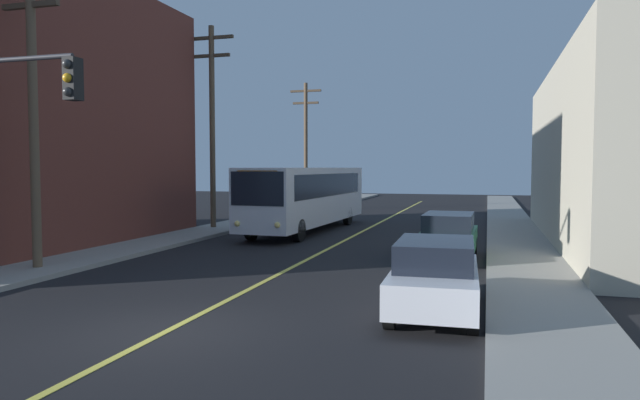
% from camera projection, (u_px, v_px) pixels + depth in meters
% --- Properties ---
extents(ground_plane, '(120.00, 120.00, 0.00)m').
position_uv_depth(ground_plane, '(167.00, 331.00, 11.22)').
color(ground_plane, black).
extents(sidewalk_left, '(2.50, 90.00, 0.15)m').
position_uv_depth(sidewalk_left, '(141.00, 246.00, 22.84)').
color(sidewalk_left, gray).
rests_on(sidewalk_left, ground).
extents(sidewalk_right, '(2.50, 90.00, 0.15)m').
position_uv_depth(sidewalk_right, '(526.00, 263.00, 18.76)').
color(sidewalk_right, gray).
rests_on(sidewalk_right, ground).
extents(lane_stripe_center, '(0.16, 60.00, 0.01)m').
position_uv_depth(lane_stripe_center, '(347.00, 239.00, 25.59)').
color(lane_stripe_center, '#D8CC4C').
rests_on(lane_stripe_center, ground).
extents(city_bus, '(3.03, 12.23, 3.20)m').
position_uv_depth(city_bus, '(307.00, 195.00, 28.90)').
color(city_bus, silver).
rests_on(city_bus, ground).
extents(parked_car_white, '(1.95, 4.46, 1.62)m').
position_uv_depth(parked_car_white, '(435.00, 275.00, 12.57)').
color(parked_car_white, silver).
rests_on(parked_car_white, ground).
extents(parked_car_green, '(1.89, 4.43, 1.62)m').
position_uv_depth(parked_car_green, '(448.00, 236.00, 19.90)').
color(parked_car_green, '#196038').
rests_on(parked_car_green, ground).
extents(utility_pole_near, '(2.40, 0.28, 9.44)m').
position_uv_depth(utility_pole_near, '(33.00, 97.00, 17.34)').
color(utility_pole_near, brown).
rests_on(utility_pole_near, sidewalk_left).
extents(utility_pole_mid, '(2.40, 0.28, 10.23)m').
position_uv_depth(utility_pole_mid, '(212.00, 117.00, 29.19)').
color(utility_pole_mid, brown).
rests_on(utility_pole_mid, sidewalk_left).
extents(utility_pole_far, '(2.40, 0.28, 9.42)m').
position_uv_depth(utility_pole_far, '(306.00, 139.00, 43.22)').
color(utility_pole_far, brown).
rests_on(utility_pole_far, sidewalk_left).
extents(traffic_signal_left_corner, '(3.75, 0.48, 6.00)m').
position_uv_depth(traffic_signal_left_corner, '(7.00, 123.00, 14.10)').
color(traffic_signal_left_corner, '#2D2D33').
rests_on(traffic_signal_left_corner, sidewalk_left).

